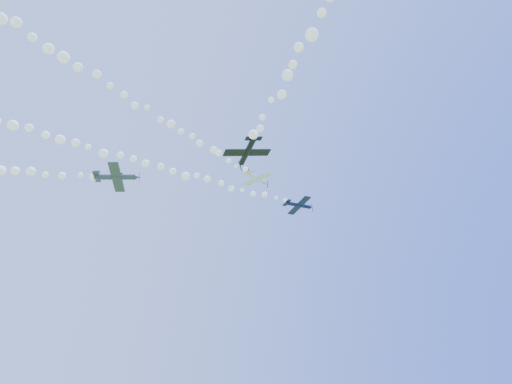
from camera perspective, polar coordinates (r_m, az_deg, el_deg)
name	(u,v)px	position (r m, az deg, el deg)	size (l,w,h in m)	color
plane_white	(257,179)	(86.05, 0.18, 1.81)	(6.48, 6.84, 1.75)	silver
smoke_trail_white	(50,48)	(70.23, -25.74, 16.87)	(76.93, 29.24, 2.81)	white
plane_navy	(299,205)	(87.24, 5.73, -1.75)	(6.93, 7.13, 1.97)	#0C1138
smoke_trail_navy	(61,140)	(77.91, -24.54, 6.36)	(86.80, 3.59, 2.71)	white
plane_grey	(117,177)	(71.44, -18.09, 1.92)	(7.39, 7.83, 2.02)	#313448
plane_black	(247,152)	(56.43, -1.19, 5.39)	(6.43, 6.28, 2.26)	black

